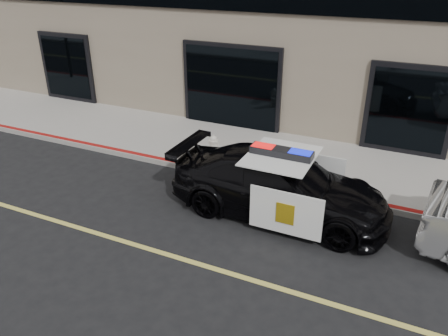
% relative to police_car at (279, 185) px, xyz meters
% --- Properties ---
extents(ground, '(120.00, 120.00, 0.00)m').
position_rel_police_car_xyz_m(ground, '(-2.21, -2.43, -0.73)').
color(ground, black).
rests_on(ground, ground).
extents(sidewalk_n, '(60.00, 3.50, 0.15)m').
position_rel_police_car_xyz_m(sidewalk_n, '(-2.21, 2.82, -0.65)').
color(sidewalk_n, gray).
rests_on(sidewalk_n, ground).
extents(police_car, '(2.29, 4.98, 1.62)m').
position_rel_police_car_xyz_m(police_car, '(0.00, 0.00, 0.00)').
color(police_car, black).
rests_on(police_car, ground).
extents(fire_hydrant, '(0.32, 0.45, 0.71)m').
position_rel_police_car_xyz_m(fire_hydrant, '(-2.53, 1.79, -0.24)').
color(fire_hydrant, beige).
rests_on(fire_hydrant, sidewalk_n).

